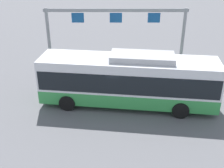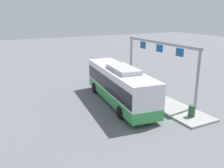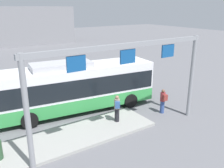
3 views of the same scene
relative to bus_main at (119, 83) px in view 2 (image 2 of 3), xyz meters
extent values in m
plane|color=slate|center=(0.01, 0.00, -1.81)|extent=(120.00, 120.00, 0.00)
cube|color=#9E9E99|center=(-2.00, -3.26, -1.73)|extent=(10.00, 2.80, 0.16)
cube|color=green|center=(0.01, 0.00, -1.04)|extent=(11.08, 3.84, 0.85)
cube|color=white|center=(0.01, 0.00, 0.34)|extent=(11.08, 3.84, 1.90)
cube|color=black|center=(0.01, 0.00, 0.14)|extent=(10.87, 3.85, 1.20)
cube|color=black|center=(5.41, -0.68, 0.24)|extent=(0.31, 2.11, 1.50)
cube|color=#B7B7BC|center=(-0.80, 0.10, 1.47)|extent=(3.99, 2.21, 0.36)
cube|color=orange|center=(5.34, -0.67, 1.09)|extent=(0.34, 1.75, 0.28)
cylinder|color=black|center=(3.76, 0.74, -1.31)|extent=(1.03, 0.42, 1.00)
cylinder|color=black|center=(3.46, -1.65, -1.31)|extent=(1.03, 0.42, 1.00)
cylinder|color=black|center=(-3.05, 1.59, -1.31)|extent=(1.03, 0.42, 1.00)
cylinder|color=black|center=(-3.35, -0.79, -1.31)|extent=(1.03, 0.42, 1.00)
cylinder|color=#334C8C|center=(4.65, -3.57, -1.39)|extent=(0.32, 0.32, 0.85)
cylinder|color=maroon|center=(4.65, -3.57, -0.66)|extent=(0.39, 0.39, 0.60)
sphere|color=brown|center=(4.65, -3.57, -0.25)|extent=(0.22, 0.22, 0.22)
cube|color=maroon|center=(4.61, -3.83, -0.63)|extent=(0.31, 0.22, 0.40)
cylinder|color=black|center=(1.23, -3.18, -1.23)|extent=(0.38, 0.38, 0.85)
cylinder|color=gray|center=(1.23, -3.18, -0.50)|extent=(0.46, 0.46, 0.60)
sphere|color=#9E755B|center=(1.23, -3.18, -0.09)|extent=(0.22, 0.22, 0.22)
cube|color=#335993|center=(1.10, -3.40, -0.47)|extent=(0.33, 0.29, 0.40)
cylinder|color=gray|center=(-4.36, -4.79, 0.79)|extent=(0.24, 0.24, 5.20)
cylinder|color=gray|center=(5.79, -4.79, 0.79)|extent=(0.24, 0.24, 5.20)
cube|color=gray|center=(0.72, -4.79, 3.24)|extent=(10.55, 0.20, 0.24)
cube|color=#144C8C|center=(-2.07, -4.79, 2.69)|extent=(0.90, 0.08, 0.70)
cube|color=#144C8C|center=(0.72, -4.79, 2.69)|extent=(0.90, 0.08, 0.70)
cube|color=#144C8C|center=(3.51, -4.79, 2.69)|extent=(0.90, 0.08, 0.70)
cylinder|color=#2D5133|center=(-5.53, -3.24, -1.20)|extent=(0.52, 0.52, 0.90)
camera|label=1|loc=(0.97, 15.60, 7.28)|focal=44.60mm
camera|label=2|loc=(-18.41, 10.38, 6.09)|focal=40.08mm
camera|label=3|loc=(-6.47, -14.14, 5.06)|focal=38.90mm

